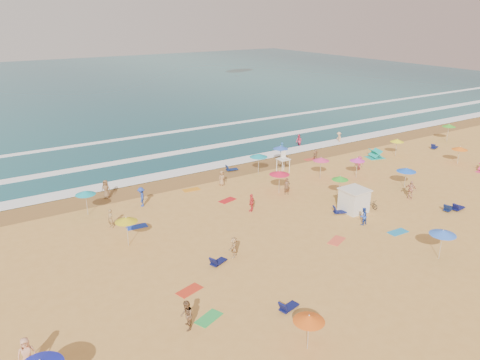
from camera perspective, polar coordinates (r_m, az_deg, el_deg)
ground at (r=42.69m, az=7.41°, el=-3.56°), size 220.00×220.00×0.00m
ocean at (r=117.83m, az=-19.96°, el=10.57°), size 220.00×140.00×0.18m
wet_sand at (r=52.18m, az=-1.33°, el=1.06°), size 220.00×220.00×0.00m
surf_foam at (r=59.53m, az=-5.73°, el=3.47°), size 200.00×18.70×0.05m
cabana at (r=42.78m, az=13.72°, el=-2.48°), size 2.00×2.00×2.00m
cabana_roof at (r=42.40m, az=13.83°, el=-1.15°), size 2.20×2.20×0.12m
bicycle at (r=44.13m, az=15.66°, el=-2.78°), size 0.55×1.56×0.82m
lifeguard_stand at (r=51.72m, az=5.29°, el=2.02°), size 1.20×1.20×2.10m
beach_umbrellas at (r=43.11m, az=9.12°, el=-0.43°), size 57.62×29.80×0.70m
loungers at (r=46.16m, az=17.23°, el=-2.25°), size 44.48×24.62×0.34m
towels at (r=41.23m, az=6.49°, el=-4.37°), size 38.35×21.76×0.03m
popup_tents at (r=58.57m, az=22.03°, el=2.31°), size 8.52×12.32×1.20m
beachgoers at (r=44.97m, az=2.56°, el=-1.06°), size 44.07×27.11×2.06m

